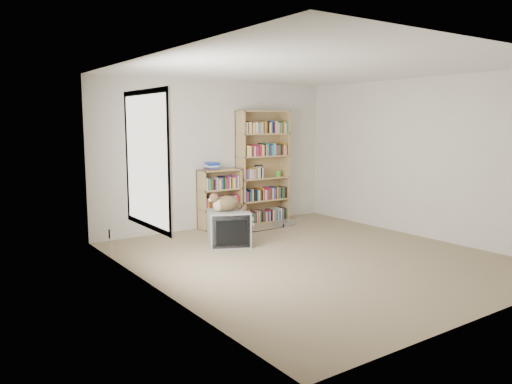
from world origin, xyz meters
TOP-DOWN VIEW (x-y plane):
  - floor at (0.00, 0.00)m, footprint 4.50×5.00m
  - wall_back at (0.00, 2.50)m, footprint 4.50×0.02m
  - wall_front at (0.00, -2.50)m, footprint 4.50×0.02m
  - wall_left at (-2.25, 0.00)m, footprint 0.02×5.00m
  - wall_right at (2.25, 0.00)m, footprint 0.02×5.00m
  - ceiling at (0.00, 0.00)m, footprint 4.50×5.00m
  - window at (-2.24, 0.20)m, footprint 0.02×1.22m
  - crt_tv at (-0.57, 1.21)m, footprint 0.76×0.73m
  - cat at (-0.57, 1.18)m, footprint 0.59×0.50m
  - bookcase_tall at (0.86, 2.36)m, footprint 1.01×0.30m
  - bookcase_short at (-0.05, 2.36)m, footprint 0.74×0.30m
  - book_stack at (-0.21, 2.30)m, footprint 0.18×0.24m
  - green_mug at (1.19, 2.34)m, footprint 0.10×0.10m
  - framed_print at (0.84, 2.44)m, footprint 0.17×0.05m
  - dvd_player at (0.99, 1.86)m, footprint 0.39×0.32m
  - wall_outlet at (-2.24, 1.55)m, footprint 0.01×0.08m
  - floor_cables at (0.11, 1.62)m, footprint 1.20×0.70m

SIDE VIEW (x-z plane):
  - floor at x=0.00m, z-range -0.01..0.01m
  - floor_cables at x=0.11m, z-range 0.00..0.01m
  - dvd_player at x=0.99m, z-range 0.00..0.08m
  - crt_tv at x=-0.57m, z-range 0.00..0.51m
  - wall_outlet at x=-2.24m, z-range 0.26..0.39m
  - bookcase_short at x=-0.05m, z-range -0.04..0.98m
  - cat at x=-0.57m, z-range 0.35..0.84m
  - green_mug at x=1.19m, z-range 0.82..0.93m
  - framed_print at x=0.84m, z-range 0.82..1.04m
  - bookcase_tall at x=0.86m, z-range -0.06..1.95m
  - book_stack at x=-0.21m, z-range 1.02..1.14m
  - wall_back at x=0.00m, z-range 0.00..2.50m
  - wall_front at x=0.00m, z-range 0.00..2.50m
  - wall_left at x=-2.25m, z-range 0.00..2.50m
  - wall_right at x=2.25m, z-range 0.00..2.50m
  - window at x=-2.24m, z-range 0.64..2.16m
  - ceiling at x=0.00m, z-range 2.49..2.51m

